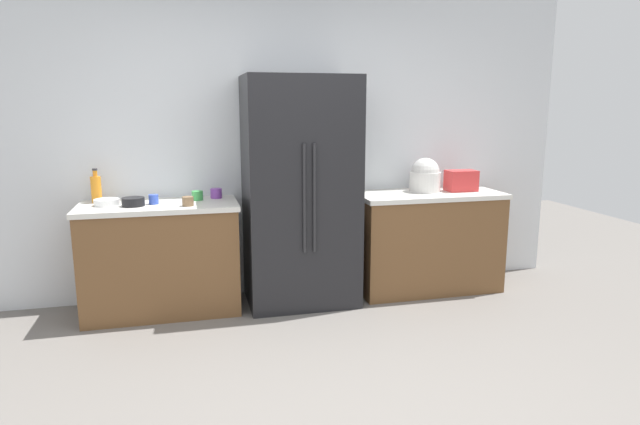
# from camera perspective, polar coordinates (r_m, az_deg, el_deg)

# --- Properties ---
(ground_plane) EXTENTS (10.99, 10.99, 0.00)m
(ground_plane) POSITION_cam_1_polar(r_m,az_deg,el_deg) (3.31, 0.88, -18.98)
(ground_plane) COLOR slate
(kitchen_back_panel) EXTENTS (5.49, 0.10, 2.65)m
(kitchen_back_panel) POSITION_cam_1_polar(r_m,az_deg,el_deg) (4.84, -5.23, 7.14)
(kitchen_back_panel) COLOR silver
(kitchen_back_panel) RESTS_ON ground_plane
(counter_left) EXTENTS (1.23, 0.61, 0.89)m
(counter_left) POSITION_cam_1_polar(r_m,az_deg,el_deg) (4.59, -16.24, -4.58)
(counter_left) COLOR brown
(counter_left) RESTS_ON ground_plane
(counter_right) EXTENTS (1.30, 0.61, 0.89)m
(counter_right) POSITION_cam_1_polar(r_m,az_deg,el_deg) (5.05, 11.09, -2.93)
(counter_right) COLOR brown
(counter_right) RESTS_ON ground_plane
(refrigerator) EXTENTS (0.91, 0.67, 1.89)m
(refrigerator) POSITION_cam_1_polar(r_m,az_deg,el_deg) (4.54, -2.06, 2.13)
(refrigerator) COLOR black
(refrigerator) RESTS_ON ground_plane
(toaster) EXTENTS (0.27, 0.17, 0.19)m
(toaster) POSITION_cam_1_polar(r_m,az_deg,el_deg) (5.10, 14.54, 3.24)
(toaster) COLOR red
(toaster) RESTS_ON counter_right
(rice_cooker) EXTENTS (0.27, 0.27, 0.30)m
(rice_cooker) POSITION_cam_1_polar(r_m,az_deg,el_deg) (4.98, 10.93, 3.72)
(rice_cooker) COLOR silver
(rice_cooker) RESTS_ON counter_right
(bottle_a) EXTENTS (0.08, 0.08, 0.27)m
(bottle_a) POSITION_cam_1_polar(r_m,az_deg,el_deg) (4.69, -22.36, 2.32)
(bottle_a) COLOR orange
(bottle_a) RESTS_ON counter_left
(cup_a) EXTENTS (0.09, 0.09, 0.08)m
(cup_a) POSITION_cam_1_polar(r_m,az_deg,el_deg) (4.57, -12.70, 1.74)
(cup_a) COLOR green
(cup_a) RESTS_ON counter_left
(cup_b) EXTENTS (0.07, 0.07, 0.08)m
(cup_b) POSITION_cam_1_polar(r_m,az_deg,el_deg) (4.48, -17.00, 1.32)
(cup_b) COLOR blue
(cup_b) RESTS_ON counter_left
(cup_c) EXTENTS (0.09, 0.09, 0.07)m
(cup_c) POSITION_cam_1_polar(r_m,az_deg,el_deg) (4.33, -13.65, 1.15)
(cup_c) COLOR brown
(cup_c) RESTS_ON counter_left
(cup_d) EXTENTS (0.10, 0.10, 0.08)m
(cup_d) POSITION_cam_1_polar(r_m,az_deg,el_deg) (4.64, -10.80, 1.98)
(cup_d) COLOR purple
(cup_d) RESTS_ON counter_left
(bowl_a) EXTENTS (0.19, 0.19, 0.05)m
(bowl_a) POSITION_cam_1_polar(r_m,az_deg,el_deg) (4.54, -21.40, 1.01)
(bowl_a) COLOR white
(bowl_a) RESTS_ON counter_left
(bowl_b) EXTENTS (0.17, 0.17, 0.07)m
(bowl_b) POSITION_cam_1_polar(r_m,az_deg,el_deg) (4.44, -18.95, 1.07)
(bowl_b) COLOR black
(bowl_b) RESTS_ON counter_left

